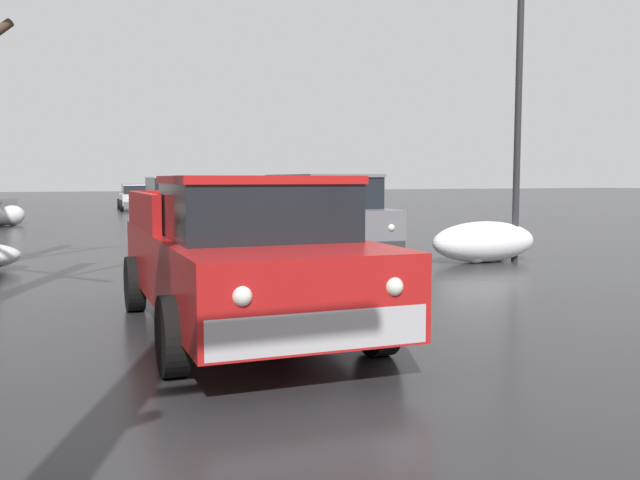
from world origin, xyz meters
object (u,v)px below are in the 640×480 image
(sedan_green_parked_far_down_block, at_px, (215,206))
(sedan_white_at_far_intersection, at_px, (137,196))
(suv_grey_parked_kerbside_close, at_px, (321,214))
(sedan_black_parked_kerbside_mid, at_px, (256,212))
(suv_silver_queued_behind_truck, at_px, (168,195))
(street_lamp_post, at_px, (519,88))
(pickup_truck_red_approaching_near_lane, at_px, (241,255))

(sedan_green_parked_far_down_block, xyz_separation_m, sedan_white_at_far_intersection, (-0.63, 14.32, 0.00))
(suv_grey_parked_kerbside_close, relative_size, sedan_black_parked_kerbside_mid, 1.08)
(suv_silver_queued_behind_truck, distance_m, sedan_white_at_far_intersection, 6.91)
(sedan_green_parked_far_down_block, bearing_deg, sedan_black_parked_kerbside_mid, -92.57)
(suv_grey_parked_kerbside_close, relative_size, suv_silver_queued_behind_truck, 0.96)
(sedan_green_parked_far_down_block, distance_m, street_lamp_post, 13.58)
(pickup_truck_red_approaching_near_lane, relative_size, suv_silver_queued_behind_truck, 1.16)
(street_lamp_post, bearing_deg, sedan_green_parked_far_down_block, 103.16)
(sedan_green_parked_far_down_block, height_order, suv_silver_queued_behind_truck, suv_silver_queued_behind_truck)
(sedan_black_parked_kerbside_mid, xyz_separation_m, sedan_green_parked_far_down_block, (0.25, 5.51, -0.00))
(suv_grey_parked_kerbside_close, height_order, sedan_green_parked_far_down_block, suv_grey_parked_kerbside_close)
(sedan_black_parked_kerbside_mid, height_order, sedan_white_at_far_intersection, same)
(sedan_black_parked_kerbside_mid, xyz_separation_m, sedan_white_at_far_intersection, (-0.38, 19.82, 0.00))
(sedan_green_parked_far_down_block, xyz_separation_m, street_lamp_post, (3.02, -12.93, 2.85))
(sedan_black_parked_kerbside_mid, xyz_separation_m, street_lamp_post, (3.27, -7.42, 2.84))
(pickup_truck_red_approaching_near_lane, xyz_separation_m, suv_silver_queued_behind_truck, (4.00, 24.47, 0.11))
(suv_grey_parked_kerbside_close, bearing_deg, sedan_white_at_far_intersection, 89.99)
(pickup_truck_red_approaching_near_lane, distance_m, sedan_black_parked_kerbside_mid, 12.22)
(sedan_green_parked_far_down_block, bearing_deg, suv_silver_queued_behind_truck, 91.91)
(suv_grey_parked_kerbside_close, distance_m, sedan_green_parked_far_down_block, 11.11)
(sedan_white_at_far_intersection, bearing_deg, suv_grey_parked_kerbside_close, -90.01)
(suv_grey_parked_kerbside_close, xyz_separation_m, sedan_black_parked_kerbside_mid, (0.39, 5.58, -0.23))
(sedan_white_at_far_intersection, bearing_deg, street_lamp_post, -82.37)
(pickup_truck_red_approaching_near_lane, xyz_separation_m, sedan_black_parked_kerbside_mid, (4.00, 11.54, -0.13))
(sedan_green_parked_far_down_block, bearing_deg, street_lamp_post, -76.84)
(sedan_black_parked_kerbside_mid, height_order, sedan_green_parked_far_down_block, same)
(pickup_truck_red_approaching_near_lane, relative_size, suv_grey_parked_kerbside_close, 1.21)
(suv_grey_parked_kerbside_close, distance_m, sedan_black_parked_kerbside_mid, 5.60)
(sedan_green_parked_far_down_block, bearing_deg, sedan_white_at_far_intersection, 92.52)
(sedan_white_at_far_intersection, bearing_deg, sedan_green_parked_far_down_block, -87.48)
(suv_silver_queued_behind_truck, bearing_deg, sedan_white_at_far_intersection, 93.16)
(pickup_truck_red_approaching_near_lane, height_order, sedan_green_parked_far_down_block, pickup_truck_red_approaching_near_lane)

